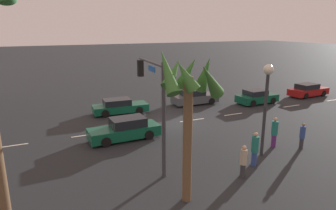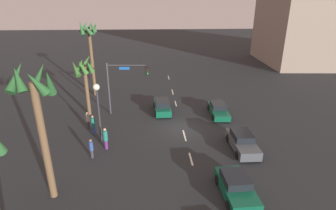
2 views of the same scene
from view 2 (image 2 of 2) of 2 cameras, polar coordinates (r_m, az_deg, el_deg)
ground_plane at (r=26.12m, az=3.17°, el=-5.08°), size 220.00×220.00×0.00m
lane_stripe_2 at (r=21.34m, az=5.00°, el=-11.60°), size 1.83×0.14×0.01m
lane_stripe_3 at (r=24.78m, az=3.60°, el=-6.61°), size 2.17×0.14×0.01m
lane_stripe_4 at (r=32.45m, az=1.69°, el=0.32°), size 1.81×0.14×0.01m
lane_stripe_5 at (r=36.82m, az=0.99°, el=2.88°), size 2.19×0.14×0.01m
lane_stripe_6 at (r=44.20m, az=0.13°, el=6.00°), size 2.32×0.14×0.01m
car_0 at (r=18.03m, az=14.56°, el=-16.80°), size 4.07×2.01×1.35m
car_1 at (r=29.59m, az=10.88°, el=-0.95°), size 4.78×2.02×1.28m
car_3 at (r=23.17m, az=15.82°, el=-7.69°), size 4.46×1.89×1.43m
car_4 at (r=29.88m, az=-1.27°, el=-0.20°), size 4.73×1.92×1.45m
traffic_signal at (r=28.63m, az=-9.95°, el=5.35°), size 0.57×4.45×5.75m
streetlamp at (r=23.12m, az=-15.04°, el=0.84°), size 0.56×0.56×5.30m
pedestrian_0 at (r=26.99m, az=-17.01°, el=-3.05°), size 0.42×0.42×1.69m
pedestrian_1 at (r=22.75m, az=-13.43°, el=-7.01°), size 0.54×0.54×1.92m
pedestrian_2 at (r=21.84m, az=-16.33°, el=-8.99°), size 0.45×0.45×1.65m
pedestrian_3 at (r=25.54m, az=-15.90°, el=-4.07°), size 0.53×0.53×1.90m
palm_tree_0 at (r=29.14m, az=-17.68°, el=6.91°), size 2.64×2.67×6.58m
palm_tree_1 at (r=16.41m, az=-26.64°, el=0.18°), size 2.38×2.60×8.66m
palm_tree_2 at (r=35.33m, az=-16.72°, el=13.48°), size 2.51×2.64×9.75m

